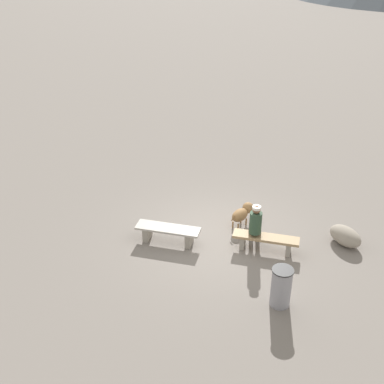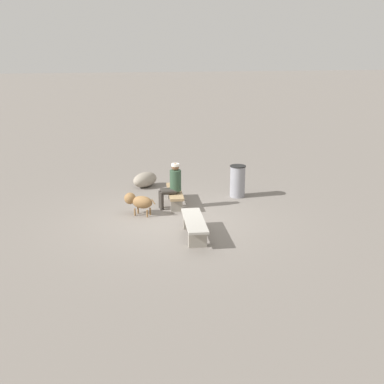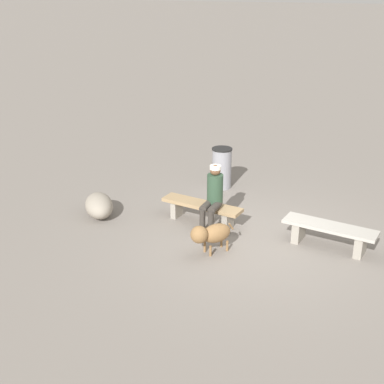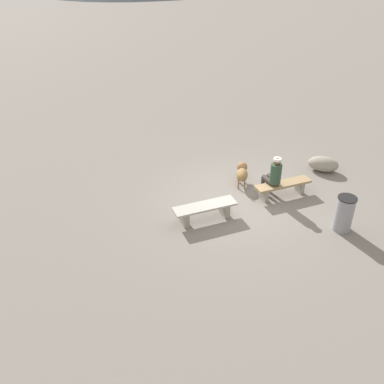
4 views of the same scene
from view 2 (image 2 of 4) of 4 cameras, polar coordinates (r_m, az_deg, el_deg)
ground at (r=12.18m, az=-2.85°, el=-3.55°), size 210.00×210.00×0.06m
bench_left at (r=10.93m, az=0.29°, el=-4.07°), size 1.74×0.72×0.44m
bench_right at (r=13.29m, az=-2.12°, el=-0.27°), size 1.72×0.64×0.43m
seated_person at (r=12.88m, az=-2.42°, el=1.10°), size 0.34×0.63×1.28m
dog at (r=12.49m, az=-6.59°, el=-1.12°), size 0.68×0.78×0.59m
trash_bin at (r=14.06m, az=5.60°, el=1.34°), size 0.48×0.48×0.96m
boulder at (r=15.18m, az=-5.77°, el=1.52°), size 1.02×1.09×0.48m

